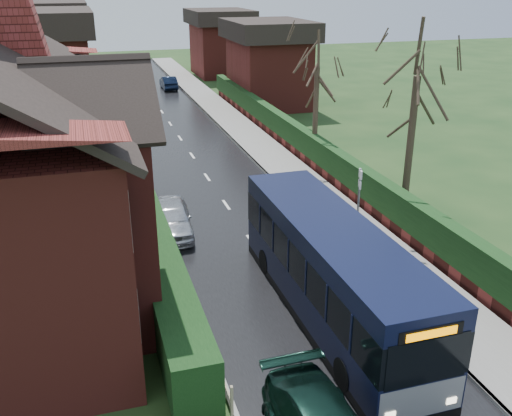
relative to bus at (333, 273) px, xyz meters
name	(u,v)px	position (x,y,z in m)	size (l,w,h in m)	color
ground	(309,326)	(-0.80, -0.29, -1.49)	(140.00, 140.00, 0.00)	#314A20
road	(226,205)	(-0.80, 9.71, -1.48)	(6.00, 100.00, 0.02)	black
pavement	(314,194)	(3.45, 9.71, -1.42)	(2.50, 100.00, 0.14)	slate
kerb_right	(290,197)	(2.25, 9.71, -1.42)	(0.12, 100.00, 0.14)	gray
kerb_left	(158,212)	(-3.85, 9.71, -1.44)	(0.12, 100.00, 0.10)	gray
front_hedge	(153,247)	(-4.70, 4.71, -0.69)	(1.20, 16.00, 1.60)	black
picket_fence	(175,253)	(-3.95, 4.71, -1.04)	(0.10, 16.00, 0.90)	tan
right_wall_hedge	(345,172)	(5.00, 9.71, -0.47)	(0.60, 50.00, 1.80)	maroon
bus	(333,273)	(0.00, 0.00, 0.00)	(2.30, 9.89, 3.00)	black
car_silver	(172,218)	(-3.60, 7.44, -0.84)	(1.53, 3.80, 1.30)	silver
car_distant	(169,83)	(1.20, 39.05, -0.90)	(1.23, 3.53, 1.16)	black
bus_stop_sign	(359,194)	(3.20, 4.76, 0.43)	(0.19, 0.43, 2.91)	slate
tree_right_near	(419,65)	(5.81, 5.71, 4.99)	(4.02, 4.02, 8.67)	#342A1F
tree_right_far	(318,60)	(5.20, 14.00, 4.13)	(3.89, 3.89, 7.52)	#3D2F24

